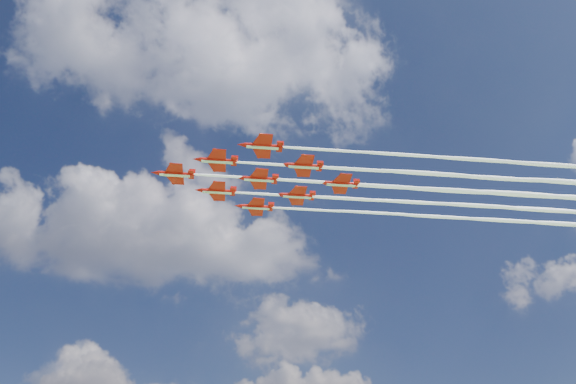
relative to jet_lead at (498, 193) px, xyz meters
name	(u,v)px	position (x,y,z in m)	size (l,w,h in m)	color
jet_lead	(498,193)	(0.00, 0.00, 0.00)	(160.24, 8.44, 2.47)	red
jet_row2_port	(549,181)	(9.53, -6.33, 0.00)	(160.24, 8.44, 2.47)	red
jet_row2_starb	(525,209)	(9.71, 6.06, 0.00)	(160.24, 8.44, 2.47)	red
jet_row3_centre	(574,198)	(19.24, -0.27, 0.00)	(160.24, 8.44, 2.47)	red
jet_row3_starb	(549,223)	(19.42, 12.11, 0.00)	(160.24, 8.44, 2.47)	red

